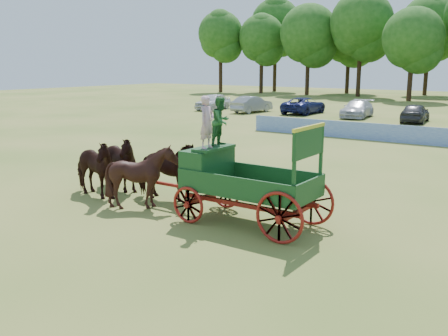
% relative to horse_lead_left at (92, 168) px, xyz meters
% --- Properties ---
extents(ground, '(160.00, 160.00, 0.00)m').
position_rel_horse_lead_left_xyz_m(ground, '(9.35, 0.59, -1.03)').
color(ground, olive).
rests_on(ground, ground).
extents(horse_lead_left, '(2.54, 1.37, 2.06)m').
position_rel_horse_lead_left_xyz_m(horse_lead_left, '(0.00, 0.00, 0.00)').
color(horse_lead_left, black).
rests_on(horse_lead_left, ground).
extents(horse_lead_right, '(2.58, 1.49, 2.06)m').
position_rel_horse_lead_left_xyz_m(horse_lead_right, '(0.00, 1.10, 0.00)').
color(horse_lead_right, black).
rests_on(horse_lead_right, ground).
extents(horse_wheel_left, '(2.02, 1.83, 2.06)m').
position_rel_horse_lead_left_xyz_m(horse_wheel_left, '(2.40, 0.00, 0.00)').
color(horse_wheel_left, black).
rests_on(horse_wheel_left, ground).
extents(horse_wheel_right, '(2.62, 1.63, 2.06)m').
position_rel_horse_lead_left_xyz_m(horse_wheel_right, '(2.40, 1.10, 0.00)').
color(horse_wheel_right, black).
rests_on(horse_wheel_right, ground).
extents(farm_dray, '(6.00, 2.00, 3.67)m').
position_rel_horse_lead_left_xyz_m(farm_dray, '(5.38, 0.57, 0.56)').
color(farm_dray, '#99230F').
rests_on(farm_dray, ground).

